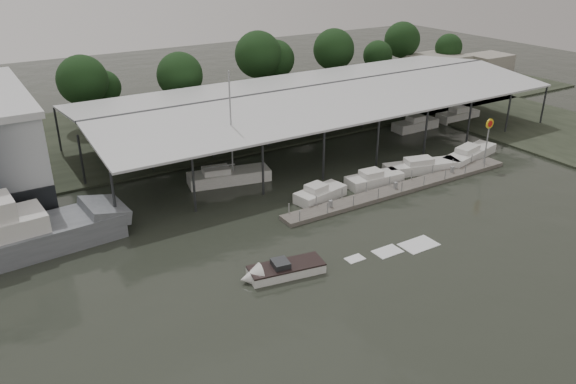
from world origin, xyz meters
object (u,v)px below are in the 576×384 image
shell_fuel_sign (488,133)px  white_sailboat (228,176)px  speedboat_underway (279,271)px  grey_trawler (7,239)px

shell_fuel_sign → white_sailboat: 28.58m
shell_fuel_sign → speedboat_underway: (-30.76, -6.99, -3.53)m
grey_trawler → white_sailboat: 21.95m
speedboat_underway → shell_fuel_sign: bearing=-157.4°
white_sailboat → speedboat_underway: bearing=-92.4°
shell_fuel_sign → grey_trawler: bearing=171.9°
shell_fuel_sign → grey_trawler: grey_trawler is taller
shell_fuel_sign → speedboat_underway: bearing=-167.2°
shell_fuel_sign → grey_trawler: (-47.59, 6.73, -2.35)m
white_sailboat → speedboat_underway: (-4.65, -18.14, -0.25)m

